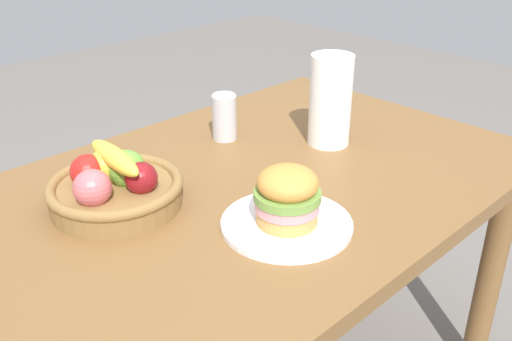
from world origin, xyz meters
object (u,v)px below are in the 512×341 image
object	(u,v)px
soda_can	(224,117)
paper_towel_roll	(330,100)
sandwich	(287,195)
fruit_basket	(114,186)
plate	(287,224)

from	to	relation	value
soda_can	paper_towel_roll	world-z (taller)	paper_towel_roll
sandwich	soda_can	world-z (taller)	sandwich
sandwich	fruit_basket	distance (m)	0.37
sandwich	paper_towel_roll	world-z (taller)	paper_towel_roll
plate	fruit_basket	distance (m)	0.38
soda_can	fruit_basket	size ratio (longest dim) A/B	0.43
plate	paper_towel_roll	size ratio (longest dim) A/B	1.12
soda_can	sandwich	bearing A→B (deg)	-116.38
soda_can	fruit_basket	world-z (taller)	fruit_basket
plate	sandwich	distance (m)	0.07
soda_can	paper_towel_roll	xyz separation A→B (m)	(0.18, -0.22, 0.06)
sandwich	fruit_basket	size ratio (longest dim) A/B	0.46
plate	soda_can	xyz separation A→B (m)	(0.21, 0.43, 0.06)
soda_can	fruit_basket	xyz separation A→B (m)	(-0.41, -0.11, -0.01)
sandwich	paper_towel_roll	bearing A→B (deg)	28.31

